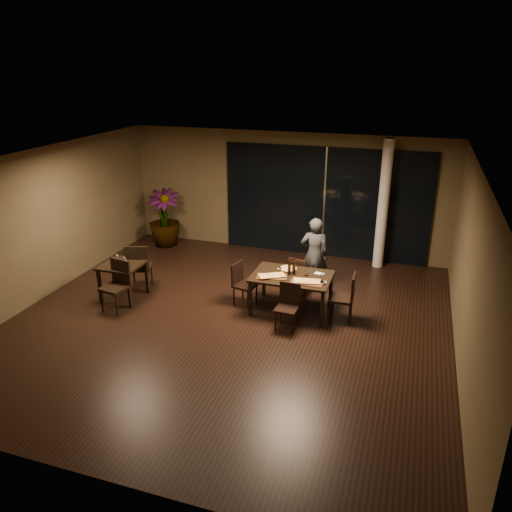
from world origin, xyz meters
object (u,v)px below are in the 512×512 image
Objects in this scene: chair_main_left at (242,281)px; chair_side_near at (117,282)px; bottle_a at (289,268)px; chair_main_near at (288,304)px; chair_main_far at (299,275)px; main_table at (292,279)px; diner at (314,254)px; potted_plant at (164,218)px; side_table at (123,270)px; chair_main_right at (346,295)px; bottle_c at (294,265)px; chair_side_far at (139,265)px; bottle_b at (294,268)px.

chair_main_left is 2.42m from chair_side_near.
bottle_a is (3.19, 0.96, 0.34)m from chair_side_near.
chair_main_left is (-1.11, 0.63, 0.01)m from chair_main_near.
chair_main_left is (-1.01, -0.68, 0.00)m from chair_main_far.
bottle_a is (-0.06, 0.02, 0.21)m from main_table.
diner is (0.21, 0.42, 0.32)m from chair_main_far.
potted_plant is at bearing 147.54° from main_table.
chair_main_right reaches higher than side_table.
chair_main_left is 0.93× the size of chair_main_right.
side_table is 3.47m from bottle_c.
chair_main_near is 1.28m from chair_main_left.
diner is at bearing -19.17° from potted_plant.
bottle_a is at bearing 98.81° from chair_main_far.
diner reaches higher than bottle_c.
side_table is at bearing -77.49° from potted_plant.
chair_main_near is 3.36m from chair_side_near.
chair_main_left is at bearing 33.69° from diner.
potted_plant is (-4.29, 1.49, -0.06)m from diner.
diner is at bearing 76.74° from bottle_a.
chair_main_far is 0.83× the size of chair_side_far.
chair_main_near is 0.53× the size of diner.
bottle_a is (0.96, 0.01, 0.41)m from chair_main_left.
chair_main_right reaches higher than chair_main_near.
chair_side_far is (-4.35, -0.02, 0.05)m from chair_main_right.
chair_main_right reaches higher than main_table.
side_table is at bearing -179.16° from chair_main_near.
chair_main_far reaches higher than side_table.
diner is (-0.86, 1.16, 0.27)m from chair_main_right.
side_table is 3.95m from diner.
chair_main_left is 3.29× the size of bottle_b.
chair_side_near reaches higher than chair_main_right.
potted_plant is at bearing -91.70° from chair_side_far.
chair_side_far is 3.25m from bottle_a.
main_table is 5.36× the size of bottle_a.
chair_side_near is (-3.25, -0.94, -0.12)m from main_table.
chair_main_far is (3.39, 1.18, -0.14)m from side_table.
bottle_a is at bearing -32.66° from potted_plant.
bottle_b is (3.27, 0.99, 0.33)m from chair_side_near.
diner is (0.20, 1.11, 0.12)m from main_table.
side_table is at bearing 115.09° from chair_main_left.
chair_side_far reaches higher than side_table.
bottle_c reaches higher than bottle_b.
potted_plant reaches higher than chair_main_left.
chair_main_near is at bearing 78.07° from diner.
bottle_a is at bearing 163.19° from chair_side_far.
side_table is 2.47× the size of bottle_c.
bottle_a is at bearing -120.57° from bottle_c.
chair_main_right is at bearing 158.26° from chair_main_far.
potted_plant reaches higher than chair_main_right.
chair_main_far is at bearing 55.05° from diner.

